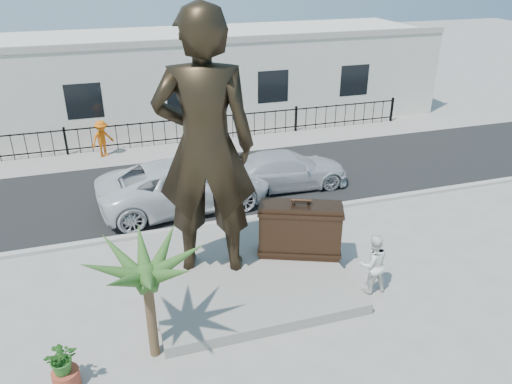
# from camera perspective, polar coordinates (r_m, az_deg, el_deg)

# --- Properties ---
(ground) EXTENTS (100.00, 100.00, 0.00)m
(ground) POSITION_cam_1_polar(r_m,az_deg,el_deg) (13.28, 2.65, -12.61)
(ground) COLOR #9E9991
(ground) RESTS_ON ground
(street) EXTENTS (40.00, 7.00, 0.01)m
(street) POSITION_cam_1_polar(r_m,az_deg,el_deg) (19.91, -5.18, 1.19)
(street) COLOR black
(street) RESTS_ON ground
(curb) EXTENTS (40.00, 0.25, 0.12)m
(curb) POSITION_cam_1_polar(r_m,az_deg,el_deg) (16.84, -2.55, -3.35)
(curb) COLOR #A5A399
(curb) RESTS_ON ground
(far_sidewalk) EXTENTS (40.00, 2.50, 0.02)m
(far_sidewalk) POSITION_cam_1_polar(r_m,az_deg,el_deg) (23.55, -7.33, 5.05)
(far_sidewalk) COLOR #9E9991
(far_sidewalk) RESTS_ON ground
(plinth) EXTENTS (5.20, 5.20, 0.30)m
(plinth) POSITION_cam_1_polar(r_m,az_deg,el_deg) (14.21, -1.34, -8.94)
(plinth) COLOR gray
(plinth) RESTS_ON ground
(fence) EXTENTS (22.00, 0.10, 1.20)m
(fence) POSITION_cam_1_polar(r_m,az_deg,el_deg) (24.09, -7.77, 7.00)
(fence) COLOR black
(fence) RESTS_ON ground
(building) EXTENTS (28.00, 7.00, 4.40)m
(building) POSITION_cam_1_polar(r_m,az_deg,el_deg) (27.67, -9.58, 12.77)
(building) COLOR silver
(building) RESTS_ON ground
(statue) EXTENTS (2.91, 2.30, 7.01)m
(statue) POSITION_cam_1_polar(r_m,az_deg,el_deg) (12.66, -5.84, 5.12)
(statue) COLOR black
(statue) RESTS_ON plinth
(suitcase) EXTENTS (2.41, 1.54, 1.62)m
(suitcase) POSITION_cam_1_polar(r_m,az_deg,el_deg) (14.27, 5.05, -4.33)
(suitcase) COLOR #322015
(suitcase) RESTS_ON plinth
(tourist) EXTENTS (0.84, 0.67, 1.69)m
(tourist) POSITION_cam_1_polar(r_m,az_deg,el_deg) (13.58, 13.18, -8.00)
(tourist) COLOR white
(tourist) RESTS_ON ground
(car_white) EXTENTS (6.26, 3.28, 1.68)m
(car_white) POSITION_cam_1_polar(r_m,az_deg,el_deg) (17.77, -8.12, 0.89)
(car_white) COLOR silver
(car_white) RESTS_ON street
(car_silver) EXTENTS (4.84, 2.09, 1.39)m
(car_silver) POSITION_cam_1_polar(r_m,az_deg,el_deg) (19.19, 3.51, 2.57)
(car_silver) COLOR silver
(car_silver) RESTS_ON street
(worker) EXTENTS (1.22, 1.07, 1.64)m
(worker) POSITION_cam_1_polar(r_m,az_deg,el_deg) (23.08, -17.15, 5.86)
(worker) COLOR #E0600B
(worker) RESTS_ON far_sidewalk
(palm_tree) EXTENTS (1.80, 1.80, 3.20)m
(palm_tree) POSITION_cam_1_polar(r_m,az_deg,el_deg) (12.13, -11.43, -17.64)
(palm_tree) COLOR #2D531E
(palm_tree) RESTS_ON ground
(planter) EXTENTS (0.56, 0.56, 0.40)m
(planter) POSITION_cam_1_polar(r_m,az_deg,el_deg) (11.80, -20.85, -19.28)
(planter) COLOR #9E3F29
(planter) RESTS_ON ground
(shrub) EXTENTS (0.70, 0.62, 0.73)m
(shrub) POSITION_cam_1_polar(r_m,az_deg,el_deg) (11.43, -21.31, -17.24)
(shrub) COLOR #2B6520
(shrub) RESTS_ON planter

